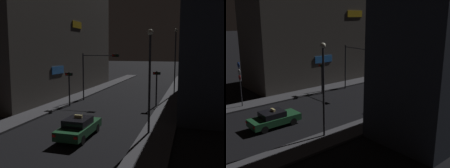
{
  "view_description": "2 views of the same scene",
  "coord_description": "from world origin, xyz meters",
  "views": [
    {
      "loc": [
        8.23,
        -5.98,
        6.0
      ],
      "look_at": [
        0.76,
        18.12,
        2.81
      ],
      "focal_mm": 41.61,
      "sensor_mm": 36.0,
      "label": 1
    },
    {
      "loc": [
        21.07,
        0.12,
        9.44
      ],
      "look_at": [
        0.12,
        18.05,
        2.37
      ],
      "focal_mm": 43.19,
      "sensor_mm": 36.0,
      "label": 2
    }
  ],
  "objects": [
    {
      "name": "traffic_light_overhead",
      "position": [
        -2.86,
        23.3,
        4.15
      ],
      "size": [
        4.64,
        0.42,
        5.76
      ],
      "color": "#2D2D33",
      "rests_on": "ground_plane"
    },
    {
      "name": "traffic_light_left_kerb",
      "position": [
        -4.56,
        19.44,
        2.71
      ],
      "size": [
        0.8,
        0.42,
        3.78
      ],
      "color": "#2D2D33",
      "rests_on": "ground_plane"
    },
    {
      "name": "sidewalk_left",
      "position": [
        -6.01,
        27.43,
        0.09
      ],
      "size": [
        2.39,
        58.85,
        0.18
      ],
      "primitive_type": "cube",
      "color": "#424247",
      "rests_on": "ground_plane"
    },
    {
      "name": "street_lamp_far_block",
      "position": [
        5.98,
        30.0,
        5.46
      ],
      "size": [
        0.41,
        0.41,
        8.82
      ],
      "color": "#2D2D33",
      "rests_on": "sidewalk_right"
    },
    {
      "name": "traffic_light_right_kerb",
      "position": [
        4.56,
        22.26,
        2.77
      ],
      "size": [
        0.8,
        0.42,
        3.89
      ],
      "color": "#2D2D33",
      "rests_on": "ground_plane"
    },
    {
      "name": "sign_pole_left",
      "position": [
        -5.87,
        9.92,
        3.05
      ],
      "size": [
        0.62,
        0.1,
        4.68
      ],
      "color": "#2D2D33",
      "rests_on": "sidewalk_left"
    },
    {
      "name": "sidewalk_right",
      "position": [
        6.01,
        27.43,
        0.09
      ],
      "size": [
        2.39,
        58.85,
        0.18
      ],
      "primitive_type": "cube",
      "color": "#424247",
      "rests_on": "ground_plane"
    },
    {
      "name": "building_facade_left",
      "position": [
        -10.78,
        27.42,
        10.46
      ],
      "size": [
        7.24,
        28.34,
        20.92
      ],
      "color": "#514C47",
      "rests_on": "ground_plane"
    },
    {
      "name": "taxi",
      "position": [
        0.8,
        10.14,
        0.74
      ],
      "size": [
        1.84,
        4.46,
        1.62
      ],
      "color": "#1E512D",
      "rests_on": "ground_plane"
    },
    {
      "name": "street_lamp_near_block",
      "position": [
        5.39,
        12.09,
        4.65
      ],
      "size": [
        0.41,
        0.41,
        7.33
      ],
      "color": "#2D2D33",
      "rests_on": "sidewalk_right"
    }
  ]
}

